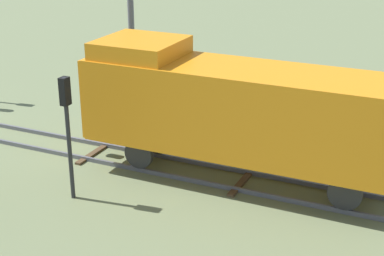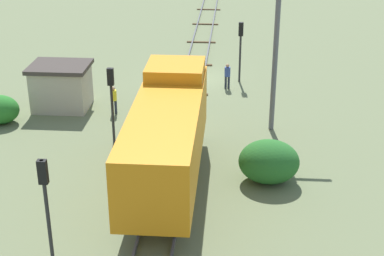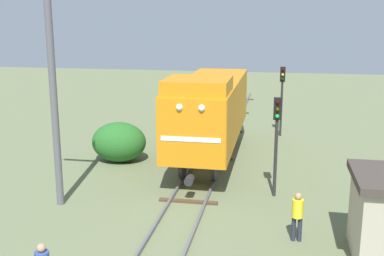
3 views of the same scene
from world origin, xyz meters
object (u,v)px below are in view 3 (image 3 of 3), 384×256
at_px(worker_by_signal, 297,213).
at_px(traffic_signal_far, 282,89).
at_px(locomotive, 210,108).
at_px(traffic_signal_mid, 277,129).
at_px(catenary_mast, 52,93).

bearing_deg(worker_by_signal, traffic_signal_far, -141.37).
distance_m(traffic_signal_far, worker_by_signal, 14.65).
bearing_deg(locomotive, traffic_signal_mid, -52.88).
distance_m(traffic_signal_far, catenary_mast, 15.64).
bearing_deg(traffic_signal_far, traffic_signal_mid, -91.10).
height_order(worker_by_signal, catenary_mast, catenary_mast).
xyz_separation_m(locomotive, worker_by_signal, (4.20, -8.53, -1.78)).
relative_size(locomotive, catenary_mast, 1.37).
xyz_separation_m(traffic_signal_mid, worker_by_signal, (0.80, -4.04, -1.91)).
bearing_deg(traffic_signal_mid, traffic_signal_far, 88.90).
distance_m(locomotive, catenary_mast, 8.78).
height_order(traffic_signal_far, catenary_mast, catenary_mast).
relative_size(locomotive, traffic_signal_far, 2.69).
relative_size(locomotive, traffic_signal_mid, 2.78).
relative_size(traffic_signal_far, worker_by_signal, 2.54).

